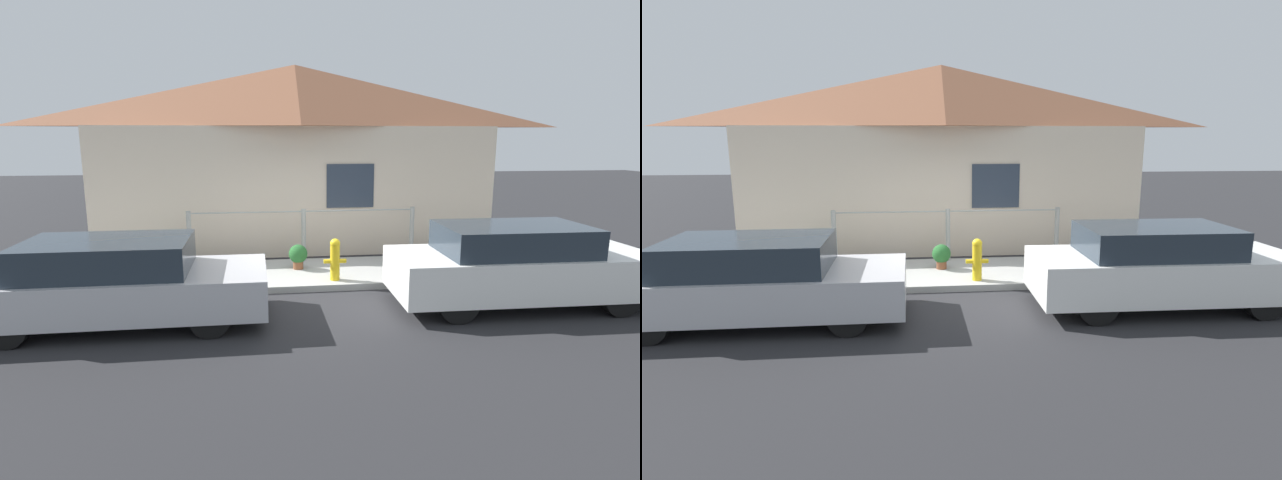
{
  "view_description": "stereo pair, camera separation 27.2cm",
  "coord_description": "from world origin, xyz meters",
  "views": [
    {
      "loc": [
        -1.04,
        -8.57,
        2.76
      ],
      "look_at": [
        0.14,
        0.3,
        0.9
      ],
      "focal_mm": 28.0,
      "sensor_mm": 36.0,
      "label": 1
    },
    {
      "loc": [
        -0.77,
        -8.6,
        2.76
      ],
      "look_at": [
        0.14,
        0.3,
        0.9
      ],
      "focal_mm": 28.0,
      "sensor_mm": 36.0,
      "label": 2
    }
  ],
  "objects": [
    {
      "name": "car_left",
      "position": [
        -3.07,
        -1.11,
        0.64
      ],
      "size": [
        4.28,
        1.73,
        1.28
      ],
      "rotation": [
        0.0,
        0.0,
        0.0
      ],
      "color": "#B7B7BC",
      "rests_on": "ground_plane"
    },
    {
      "name": "car_right",
      "position": [
        3.25,
        -1.11,
        0.69
      ],
      "size": [
        4.28,
        1.7,
        1.36
      ],
      "rotation": [
        0.0,
        0.0,
        -0.02
      ],
      "color": "white",
      "rests_on": "ground_plane"
    },
    {
      "name": "potted_plant_near_hydrant",
      "position": [
        -0.19,
        1.21,
        0.41
      ],
      "size": [
        0.38,
        0.38,
        0.5
      ],
      "color": "brown",
      "rests_on": "sidewalk"
    },
    {
      "name": "fence",
      "position": [
        0.0,
        1.91,
        0.74
      ],
      "size": [
        4.9,
        0.1,
        1.12
      ],
      "color": "#999993",
      "rests_on": "sidewalk"
    },
    {
      "name": "fire_hydrant",
      "position": [
        0.42,
        0.33,
        0.54
      ],
      "size": [
        0.42,
        0.19,
        0.79
      ],
      "color": "yellow",
      "rests_on": "sidewalk"
    },
    {
      "name": "sidewalk",
      "position": [
        0.0,
        1.03,
        0.06
      ],
      "size": [
        24.0,
        2.06,
        0.12
      ],
      "color": "#9E9E99",
      "rests_on": "ground_plane"
    },
    {
      "name": "house",
      "position": [
        0.0,
        3.73,
        3.49
      ],
      "size": [
        9.72,
        2.23,
        4.43
      ],
      "color": "beige",
      "rests_on": "ground_plane"
    },
    {
      "name": "ground_plane",
      "position": [
        0.0,
        0.0,
        0.0
      ],
      "size": [
        60.0,
        60.0,
        0.0
      ],
      "primitive_type": "plane",
      "color": "#262628"
    },
    {
      "name": "potted_plant_by_fence",
      "position": [
        -2.94,
        1.41,
        0.37
      ],
      "size": [
        0.35,
        0.35,
        0.46
      ],
      "color": "brown",
      "rests_on": "sidewalk"
    }
  ]
}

